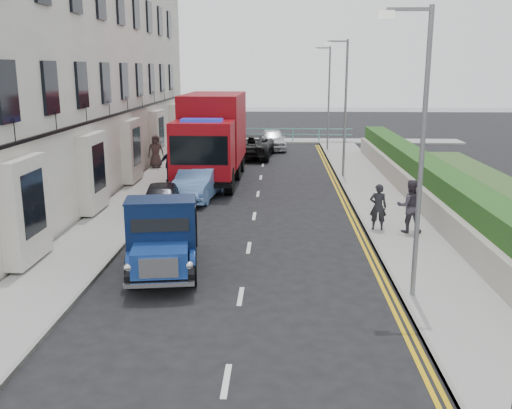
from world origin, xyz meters
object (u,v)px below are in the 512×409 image
pedestrian_east_near (378,207)px  parked_car_front (161,200)px  lamp_mid (343,101)px  bedford_lorry (162,241)px  red_lorry (212,135)px  lamp_near (418,140)px  lamp_far (327,92)px

pedestrian_east_near → parked_car_front: bearing=-5.6°
lamp_mid → bedford_lorry: (-6.40, -14.65, -2.99)m
red_lorry → parked_car_front: red_lorry is taller
lamp_mid → parked_car_front: 11.73m
parked_car_front → pedestrian_east_near: (8.00, -1.97, 0.29)m
lamp_near → bedford_lorry: size_ratio=1.45×
lamp_mid → lamp_far: same height
lamp_near → lamp_mid: (0.00, 16.00, 0.00)m
lamp_far → parked_car_front: 20.00m
lamp_near → lamp_mid: size_ratio=1.00×
lamp_far → bedford_lorry: 25.64m
lamp_near → pedestrian_east_near: 6.67m
lamp_near → lamp_mid: bearing=90.0°
lamp_mid → lamp_far: size_ratio=1.00×
lamp_near → bedford_lorry: (-6.40, 1.35, -2.99)m
lamp_far → red_lorry: size_ratio=0.84×
lamp_near → pedestrian_east_near: lamp_near is taller
lamp_far → pedestrian_east_near: lamp_far is taller
lamp_far → bedford_lorry: (-6.40, -24.65, -2.99)m
lamp_near → red_lorry: (-6.61, 15.12, -1.69)m
lamp_far → parked_car_front: lamp_far is taller
lamp_mid → bedford_lorry: 16.27m
lamp_mid → pedestrian_east_near: lamp_mid is taller
red_lorry → pedestrian_east_near: size_ratio=5.13×
lamp_mid → parked_car_front: lamp_mid is taller
red_lorry → lamp_mid: bearing=8.5°
lamp_near → pedestrian_east_near: (0.22, 5.92, -3.07)m
bedford_lorry → pedestrian_east_near: (6.63, 4.57, -0.08)m
bedford_lorry → red_lorry: 13.83m
lamp_mid → lamp_near: bearing=-90.0°
lamp_mid → lamp_far: bearing=90.0°
lamp_mid → parked_car_front: size_ratio=1.86×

